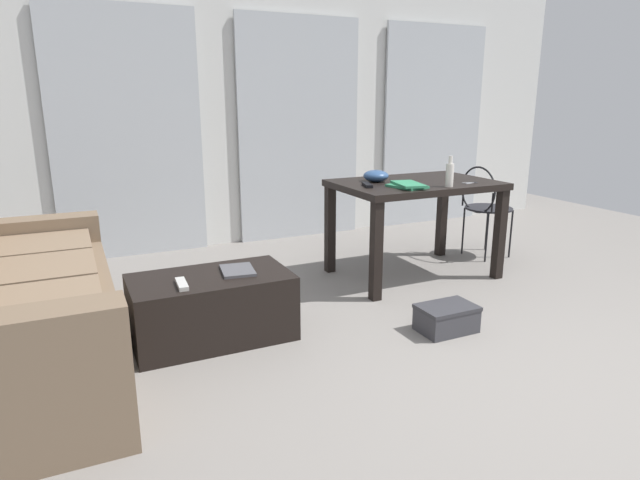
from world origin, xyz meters
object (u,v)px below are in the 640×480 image
at_px(couch, 14,312).
at_px(tv_remote_primary, 182,284).
at_px(magazine, 238,270).
at_px(wire_chair, 483,202).
at_px(bowl, 376,176).
at_px(shoebox, 446,318).
at_px(coffee_table, 212,307).
at_px(bottle_near, 450,174).
at_px(scissors, 472,183).
at_px(craft_table, 415,195).
at_px(tv_remote_on_table, 367,185).
at_px(book_stack, 408,185).

distance_m(couch, tv_remote_primary, 0.84).
bearing_deg(magazine, wire_chair, 23.01).
relative_size(bowl, shoebox, 0.56).
bearing_deg(coffee_table, magazine, 1.96).
relative_size(bottle_near, shoebox, 0.64).
height_order(bottle_near, tv_remote_primary, bottle_near).
distance_m(coffee_table, bottle_near, 1.93).
bearing_deg(magazine, bowl, 33.20).
distance_m(tv_remote_primary, magazine, 0.37).
relative_size(wire_chair, scissors, 6.63).
xyz_separation_m(coffee_table, wire_chair, (2.58, 0.64, 0.31)).
distance_m(bottle_near, scissors, 0.29).
height_order(wire_chair, tv_remote_primary, wire_chair).
height_order(coffee_table, craft_table, craft_table).
bearing_deg(craft_table, coffee_table, -164.55).
height_order(tv_remote_on_table, scissors, tv_remote_on_table).
distance_m(couch, bottle_near, 2.86).
relative_size(couch, scissors, 15.98).
bearing_deg(bottle_near, book_stack, 160.36).
bearing_deg(couch, scissors, 3.54).
relative_size(wire_chair, bowl, 4.18).
relative_size(tv_remote_on_table, tv_remote_primary, 0.91).
xyz_separation_m(bottle_near, shoebox, (-0.51, -0.68, -0.76)).
xyz_separation_m(book_stack, shoebox, (-0.22, -0.78, -0.69)).
distance_m(couch, scissors, 3.12).
relative_size(bowl, tv_remote_primary, 1.04).
bearing_deg(bowl, shoebox, -98.03).
relative_size(magazine, shoebox, 0.70).
distance_m(bowl, scissors, 0.72).
bearing_deg(tv_remote_primary, shoebox, -11.61).
height_order(tv_remote_primary, magazine, tv_remote_primary).
bearing_deg(bottle_near, wire_chair, 31.68).
bearing_deg(bowl, tv_remote_on_table, -135.41).
relative_size(coffee_table, book_stack, 2.85).
xyz_separation_m(scissors, tv_remote_primary, (-2.26, -0.34, -0.36)).
distance_m(craft_table, wire_chair, 0.87).
xyz_separation_m(couch, wire_chair, (3.59, 0.60, 0.17)).
relative_size(tv_remote_on_table, magazine, 0.70).
height_order(craft_table, scissors, scissors).
bearing_deg(coffee_table, bottle_near, 5.17).
bearing_deg(shoebox, bottle_near, 53.29).
distance_m(bottle_near, book_stack, 0.31).
bearing_deg(bottle_near, scissors, 13.99).
relative_size(couch, tv_remote_on_table, 11.53).
xyz_separation_m(bottle_near, magazine, (-1.65, -0.16, -0.45)).
xyz_separation_m(bottle_near, book_stack, (-0.29, 0.10, -0.07)).
bearing_deg(wire_chair, bowl, -178.37).
distance_m(couch, bowl, 2.58).
bearing_deg(craft_table, scissors, -36.61).
height_order(bowl, tv_remote_on_table, bowl).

